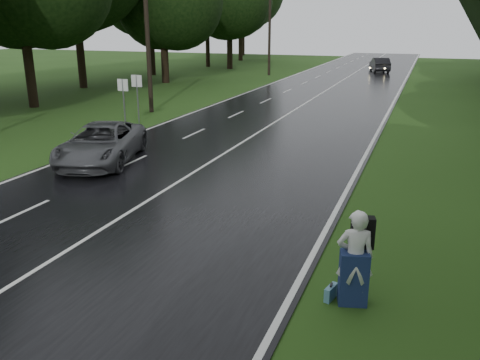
# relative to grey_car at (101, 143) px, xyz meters

# --- Properties ---
(ground) EXTENTS (160.00, 160.00, 0.00)m
(ground) POSITION_rel_grey_car_xyz_m (4.16, -7.78, -0.81)
(ground) COLOR #254815
(ground) RESTS_ON ground
(road) EXTENTS (12.00, 140.00, 0.04)m
(road) POSITION_rel_grey_car_xyz_m (4.16, 12.22, -0.79)
(road) COLOR black
(road) RESTS_ON ground
(lane_center) EXTENTS (0.12, 140.00, 0.01)m
(lane_center) POSITION_rel_grey_car_xyz_m (4.16, 12.22, -0.77)
(lane_center) COLOR silver
(lane_center) RESTS_ON road
(grey_car) EXTENTS (4.08, 6.07, 1.55)m
(grey_car) POSITION_rel_grey_car_xyz_m (0.00, 0.00, 0.00)
(grey_car) COLOR #4A4C4F
(grey_car) RESTS_ON road
(far_car) EXTENTS (2.93, 5.20, 1.62)m
(far_car) POSITION_rel_grey_car_xyz_m (6.62, 44.32, 0.04)
(far_car) COLOR black
(far_car) RESTS_ON road
(hitchhiker) EXTENTS (0.84, 0.80, 2.03)m
(hitchhiker) POSITION_rel_grey_car_xyz_m (11.18, -7.18, 0.13)
(hitchhiker) COLOR silver
(hitchhiker) RESTS_ON ground
(suitcase) EXTENTS (0.22, 0.44, 0.30)m
(suitcase) POSITION_rel_grey_car_xyz_m (10.74, -7.20, -0.66)
(suitcase) COLOR teal
(suitcase) RESTS_ON ground
(utility_pole_mid) EXTENTS (1.80, 0.28, 9.91)m
(utility_pole_mid) POSITION_rel_grey_car_xyz_m (-4.34, 11.34, -0.81)
(utility_pole_mid) COLOR black
(utility_pole_mid) RESTS_ON ground
(utility_pole_far) EXTENTS (1.80, 0.28, 9.60)m
(utility_pole_far) POSITION_rel_grey_car_xyz_m (-4.34, 36.46, -0.81)
(utility_pole_far) COLOR black
(utility_pole_far) RESTS_ON ground
(road_sign_a) EXTENTS (0.63, 0.10, 2.64)m
(road_sign_a) POSITION_rel_grey_car_xyz_m (-3.04, 6.36, -0.81)
(road_sign_a) COLOR white
(road_sign_a) RESTS_ON ground
(road_sign_b) EXTENTS (0.65, 0.10, 2.72)m
(road_sign_b) POSITION_rel_grey_car_xyz_m (-3.04, 7.74, -0.81)
(road_sign_b) COLOR white
(road_sign_b) RESTS_ON ground
(tree_left_d) EXTENTS (9.19, 9.19, 14.36)m
(tree_left_d) POSITION_rel_grey_car_xyz_m (-12.82, 10.22, -0.81)
(tree_left_d) COLOR black
(tree_left_d) RESTS_ON ground
(tree_left_e) EXTENTS (7.73, 7.73, 12.08)m
(tree_left_e) POSITION_rel_grey_car_xyz_m (-11.46, 26.18, -0.81)
(tree_left_e) COLOR black
(tree_left_e) RESTS_ON ground
(tree_left_f) EXTENTS (8.91, 8.91, 13.92)m
(tree_left_f) POSITION_rel_grey_car_xyz_m (-11.22, 42.17, -0.81)
(tree_left_f) COLOR black
(tree_left_f) RESTS_ON ground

